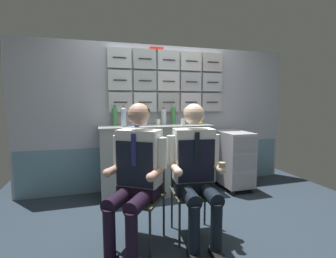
{
  "coord_description": "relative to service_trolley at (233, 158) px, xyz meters",
  "views": [
    {
      "loc": [
        -0.98,
        -2.27,
        1.32
      ],
      "look_at": [
        -0.22,
        0.33,
        1.02
      ],
      "focal_mm": 26.27,
      "sensor_mm": 36.0,
      "label": 1
    }
  ],
  "objects": [
    {
      "name": "ground",
      "position": [
        -1.0,
        -0.96,
        -0.49
      ],
      "size": [
        4.8,
        4.8,
        0.04
      ],
      "primitive_type": "cube",
      "color": "#25303B"
    },
    {
      "name": "galley_bulkhead",
      "position": [
        -0.99,
        0.41,
        0.64
      ],
      "size": [
        4.2,
        0.14,
        2.15
      ],
      "color": "#AEB3C0",
      "rests_on": "ground"
    },
    {
      "name": "galley_counter",
      "position": [
        -1.18,
        0.13,
        0.03
      ],
      "size": [
        1.58,
        0.53,
        0.99
      ],
      "color": "#9A9F9F",
      "rests_on": "ground"
    },
    {
      "name": "service_trolley",
      "position": [
        0.0,
        0.0,
        0.0
      ],
      "size": [
        0.4,
        0.65,
        0.87
      ],
      "color": "black",
      "rests_on": "ground"
    },
    {
      "name": "folding_chair_left",
      "position": [
        -1.57,
        -0.99,
        0.05
      ],
      "size": [
        0.56,
        0.56,
        0.84
      ],
      "color": "#2D2D33",
      "rests_on": "ground"
    },
    {
      "name": "crew_member_left",
      "position": [
        -1.66,
        -1.12,
        0.26
      ],
      "size": [
        0.64,
        0.71,
        1.31
      ],
      "color": "black",
      "rests_on": "ground"
    },
    {
      "name": "folding_chair_center",
      "position": [
        -1.08,
        -1.0,
        0.05
      ],
      "size": [
        0.44,
        0.44,
        0.84
      ],
      "color": "#2D2D33",
      "rests_on": "ground"
    },
    {
      "name": "crew_member_center",
      "position": [
        -1.1,
        -1.15,
        0.25
      ],
      "size": [
        0.52,
        0.66,
        1.3
      ],
      "color": "black",
      "rests_on": "ground"
    },
    {
      "name": "water_bottle_clear",
      "position": [
        -1.63,
        0.05,
        0.65
      ],
      "size": [
        0.07,
        0.07,
        0.28
      ],
      "color": "silver",
      "rests_on": "galley_counter"
    },
    {
      "name": "water_bottle_short",
      "position": [
        -1.73,
        0.3,
        0.65
      ],
      "size": [
        0.07,
        0.07,
        0.28
      ],
      "color": "#4E9B58",
      "rests_on": "galley_counter"
    },
    {
      "name": "water_bottle_blue_cap",
      "position": [
        -0.86,
        0.29,
        0.66
      ],
      "size": [
        0.07,
        0.07,
        0.29
      ],
      "color": "#4C9950",
      "rests_on": "galley_counter"
    },
    {
      "name": "sparkling_bottle_green",
      "position": [
        -1.03,
        0.22,
        0.64
      ],
      "size": [
        0.08,
        0.08,
        0.25
      ],
      "color": "silver",
      "rests_on": "galley_counter"
    },
    {
      "name": "coffee_cup_spare",
      "position": [
        -1.14,
        0.14,
        0.56
      ],
      "size": [
        0.06,
        0.06,
        0.08
      ],
      "color": "white",
      "rests_on": "galley_counter"
    },
    {
      "name": "coffee_cup_white",
      "position": [
        -0.81,
        0.01,
        0.57
      ],
      "size": [
        0.06,
        0.06,
        0.09
      ],
      "color": "white",
      "rests_on": "galley_counter"
    },
    {
      "name": "paper_cup_tan",
      "position": [
        -1.34,
        0.1,
        0.56
      ],
      "size": [
        0.07,
        0.07,
        0.07
      ],
      "color": "silver",
      "rests_on": "galley_counter"
    },
    {
      "name": "espresso_cup_small",
      "position": [
        -1.47,
        -0.05,
        0.56
      ],
      "size": [
        0.06,
        0.06,
        0.08
      ],
      "color": "navy",
      "rests_on": "galley_counter"
    },
    {
      "name": "snack_banana",
      "position": [
        -0.54,
        0.08,
        0.54
      ],
      "size": [
        0.17,
        0.1,
        0.04
      ],
      "color": "yellow",
      "rests_on": "galley_counter"
    }
  ]
}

